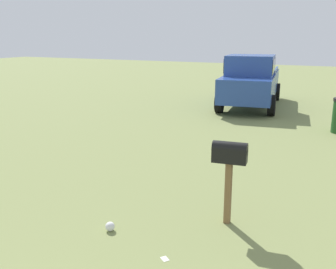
# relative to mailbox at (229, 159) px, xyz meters

# --- Properties ---
(mailbox) EXTENTS (0.27, 0.54, 1.30)m
(mailbox) POSITION_rel_mailbox_xyz_m (0.00, 0.00, 0.00)
(mailbox) COLOR brown
(mailbox) RESTS_ON ground
(pickup_truck) EXTENTS (5.68, 2.78, 2.09)m
(pickup_truck) POSITION_rel_mailbox_xyz_m (10.11, 2.34, 0.06)
(pickup_truck) COLOR #284793
(pickup_truck) RESTS_ON ground
(litter_bag_midfield_b) EXTENTS (0.14, 0.14, 0.14)m
(litter_bag_midfield_b) POSITION_rel_mailbox_xyz_m (-1.03, 1.47, -0.97)
(litter_bag_midfield_b) COLOR silver
(litter_bag_midfield_b) RESTS_ON ground
(litter_wrapper_midfield_a) EXTENTS (0.14, 0.15, 0.01)m
(litter_wrapper_midfield_a) POSITION_rel_mailbox_xyz_m (-1.33, 0.40, -1.04)
(litter_wrapper_midfield_a) COLOR silver
(litter_wrapper_midfield_a) RESTS_ON ground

